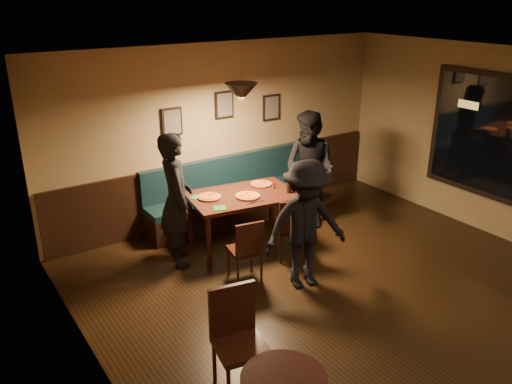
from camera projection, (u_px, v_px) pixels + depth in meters
floor at (380, 313)px, 6.07m from camera, size 7.00×7.00×0.00m
ceiling at (405, 69)px, 5.05m from camera, size 7.00×7.00×0.00m
wall_back at (224, 132)px, 8.26m from camera, size 6.00×0.00×6.00m
wall_left at (121, 286)px, 4.00m from camera, size 0.00×7.00×7.00m
wainscot at (226, 186)px, 8.57m from camera, size 5.88×0.06×1.00m
booth_bench at (235, 191)px, 8.36m from camera, size 3.00×0.60×1.00m
window_frame at (508, 141)px, 7.45m from camera, size 0.06×2.56×1.86m
window_glass at (507, 141)px, 7.44m from camera, size 0.00×2.40×2.40m
picture_left at (172, 122)px, 7.66m from camera, size 0.32×0.04×0.42m
picture_center at (224, 105)px, 8.07m from camera, size 0.32×0.04×0.42m
picture_right at (271, 107)px, 8.60m from camera, size 0.32×0.04×0.42m
pendant_lamp at (241, 93)px, 6.87m from camera, size 0.44×0.44×0.25m
dining_table at (243, 220)px, 7.55m from camera, size 1.63×1.19×0.80m
chair_near_left at (245, 249)px, 6.65m from camera, size 0.44×0.44×0.86m
chair_near_right at (290, 227)px, 7.19m from camera, size 0.53×0.53×0.91m
diner_left at (176, 200)px, 6.90m from camera, size 0.60×0.76×1.84m
diner_right at (309, 170)px, 8.06m from camera, size 0.88×1.03×1.82m
diner_front at (306, 225)px, 6.37m from camera, size 1.18×0.83×1.66m
pizza_a at (209, 197)px, 7.26m from camera, size 0.39×0.39×0.04m
pizza_b at (248, 196)px, 7.29m from camera, size 0.36×0.36×0.04m
pizza_c at (261, 184)px, 7.75m from camera, size 0.32×0.32×0.04m
soda_glass at (289, 187)px, 7.44m from camera, size 0.09×0.09×0.16m
tabasco_bottle at (274, 185)px, 7.60m from camera, size 0.04×0.04×0.12m
napkin_a at (196, 197)px, 7.29m from camera, size 0.17×0.17×0.01m
napkin_b at (220, 208)px, 6.93m from camera, size 0.22×0.22×0.01m
cutlery_set at (254, 203)px, 7.11m from camera, size 0.19×0.06×0.00m
cafe_chair_far at (241, 345)px, 4.73m from camera, size 0.53×0.53×1.02m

